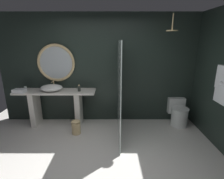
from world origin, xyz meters
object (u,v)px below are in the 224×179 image
object	(u,v)px
tumbler_cup	(26,88)
rain_shower_head	(172,29)
round_wall_mirror	(56,63)
waste_bin	(76,127)
toilet	(179,114)
folded_hand_towel	(20,91)
soap_dispenser	(79,88)
vessel_sink	(52,88)

from	to	relation	value
tumbler_cup	rain_shower_head	size ratio (longest dim) A/B	0.26
round_wall_mirror	waste_bin	xyz separation A→B (m)	(0.53, -0.67, -1.31)
rain_shower_head	waste_bin	world-z (taller)	rain_shower_head
tumbler_cup	rain_shower_head	world-z (taller)	rain_shower_head
toilet	folded_hand_towel	world-z (taller)	folded_hand_towel
rain_shower_head	toilet	distance (m)	1.98
soap_dispenser	folded_hand_towel	bearing A→B (deg)	-175.95
vessel_sink	folded_hand_towel	world-z (taller)	vessel_sink
tumbler_cup	waste_bin	world-z (taller)	tumbler_cup
rain_shower_head	soap_dispenser	bearing A→B (deg)	174.56
waste_bin	rain_shower_head	bearing A→B (deg)	6.13
rain_shower_head	tumbler_cup	bearing A→B (deg)	175.22
soap_dispenser	vessel_sink	bearing A→B (deg)	178.46
round_wall_mirror	folded_hand_towel	world-z (taller)	round_wall_mirror
round_wall_mirror	rain_shower_head	xyz separation A→B (m)	(2.52, -0.46, 0.73)
vessel_sink	soap_dispenser	world-z (taller)	vessel_sink
toilet	tumbler_cup	bearing A→B (deg)	179.39
soap_dispenser	round_wall_mirror	distance (m)	0.83
soap_dispenser	waste_bin	bearing A→B (deg)	-94.87
soap_dispenser	folded_hand_towel	xyz separation A→B (m)	(-1.33, -0.09, -0.03)
vessel_sink	toilet	bearing A→B (deg)	0.53
rain_shower_head	folded_hand_towel	bearing A→B (deg)	178.40
vessel_sink	round_wall_mirror	world-z (taller)	round_wall_mirror
vessel_sink	toilet	xyz separation A→B (m)	(3.01, 0.03, -0.65)
toilet	folded_hand_towel	bearing A→B (deg)	-177.84
tumbler_cup	folded_hand_towel	world-z (taller)	tumbler_cup
vessel_sink	tumbler_cup	size ratio (longest dim) A/B	5.67
vessel_sink	waste_bin	size ratio (longest dim) A/B	1.58
round_wall_mirror	waste_bin	bearing A→B (deg)	-51.64
vessel_sink	waste_bin	distance (m)	1.07
vessel_sink	tumbler_cup	distance (m)	0.64
soap_dispenser	round_wall_mirror	world-z (taller)	round_wall_mirror
vessel_sink	rain_shower_head	world-z (taller)	rain_shower_head
rain_shower_head	round_wall_mirror	bearing A→B (deg)	169.70
round_wall_mirror	rain_shower_head	distance (m)	2.66
round_wall_mirror	waste_bin	size ratio (longest dim) A/B	2.80
toilet	vessel_sink	bearing A→B (deg)	-179.47
vessel_sink	round_wall_mirror	size ratio (longest dim) A/B	0.57
soap_dispenser	rain_shower_head	size ratio (longest dim) A/B	0.45
vessel_sink	rain_shower_head	size ratio (longest dim) A/B	1.49
soap_dispenser	round_wall_mirror	xyz separation A→B (m)	(-0.56, 0.27, 0.55)
toilet	waste_bin	world-z (taller)	toilet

